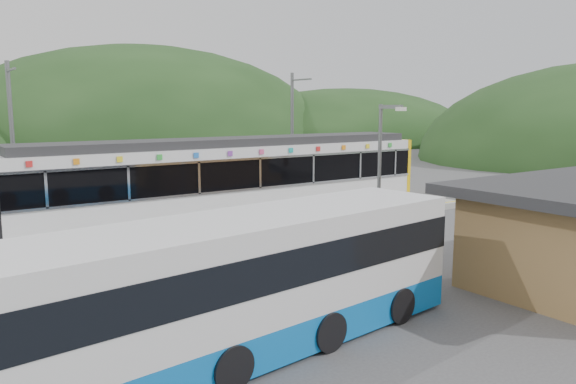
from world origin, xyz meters
TOP-DOWN VIEW (x-y plane):
  - ground at (0.00, 0.00)m, footprint 120.00×120.00m
  - hills at (6.19, 5.29)m, footprint 146.00×149.00m
  - platform at (0.00, 3.30)m, footprint 26.00×3.20m
  - yellow_line at (0.00, 2.00)m, footprint 26.00×0.10m
  - train at (1.86, 6.00)m, footprint 20.44×3.01m
  - catenary_mast_west at (-7.00, 8.56)m, footprint 0.18×1.80m
  - catenary_mast_east at (7.00, 8.56)m, footprint 0.18×1.80m
  - bus at (-5.09, -6.88)m, footprint 10.84×3.60m
  - lamp_post at (2.13, -3.38)m, footprint 0.37×0.96m

SIDE VIEW (x-z plane):
  - ground at x=0.00m, z-range 0.00..0.00m
  - hills at x=6.19m, z-range -13.00..13.00m
  - platform at x=0.00m, z-range 0.00..0.30m
  - yellow_line at x=0.00m, z-range 0.30..0.31m
  - bus at x=-5.09m, z-range -0.05..2.85m
  - train at x=1.86m, z-range 0.19..3.93m
  - lamp_post at x=2.13m, z-range 0.53..5.77m
  - catenary_mast_west at x=-7.00m, z-range 0.15..7.15m
  - catenary_mast_east at x=7.00m, z-range 0.15..7.15m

